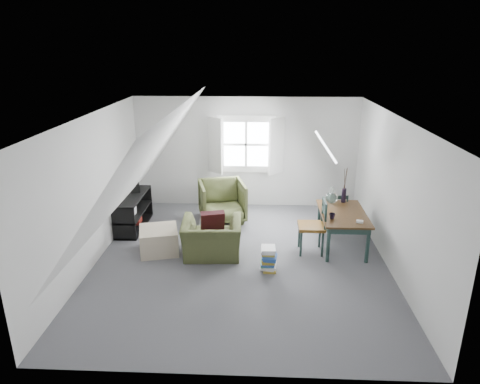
{
  "coord_description": "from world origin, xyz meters",
  "views": [
    {
      "loc": [
        0.29,
        -6.66,
        3.58
      ],
      "look_at": [
        -0.04,
        0.6,
        1.06
      ],
      "focal_mm": 32.0,
      "sensor_mm": 36.0,
      "label": 1
    }
  ],
  "objects_px": {
    "armchair_far": "(223,220)",
    "ottoman": "(159,240)",
    "dining_chair_near": "(314,225)",
    "magazine_stack": "(269,259)",
    "dining_chair_far": "(337,211)",
    "media_shelf": "(133,213)",
    "armchair_near": "(212,255)",
    "dining_table": "(343,217)"
  },
  "relations": [
    {
      "from": "armchair_near",
      "to": "dining_chair_far",
      "type": "bearing_deg",
      "value": -156.45
    },
    {
      "from": "armchair_near",
      "to": "ottoman",
      "type": "relative_size",
      "value": 1.55
    },
    {
      "from": "dining_chair_far",
      "to": "media_shelf",
      "type": "distance_m",
      "value": 4.14
    },
    {
      "from": "ottoman",
      "to": "magazine_stack",
      "type": "distance_m",
      "value": 2.06
    },
    {
      "from": "magazine_stack",
      "to": "dining_chair_near",
      "type": "bearing_deg",
      "value": 41.08
    },
    {
      "from": "dining_table",
      "to": "magazine_stack",
      "type": "bearing_deg",
      "value": -140.89
    },
    {
      "from": "dining_chair_near",
      "to": "dining_chair_far",
      "type": "bearing_deg",
      "value": 136.06
    },
    {
      "from": "armchair_near",
      "to": "dining_table",
      "type": "bearing_deg",
      "value": -171.71
    },
    {
      "from": "dining_chair_far",
      "to": "magazine_stack",
      "type": "bearing_deg",
      "value": 45.22
    },
    {
      "from": "dining_chair_far",
      "to": "media_shelf",
      "type": "relative_size",
      "value": 0.6
    },
    {
      "from": "ottoman",
      "to": "dining_chair_near",
      "type": "relative_size",
      "value": 0.67
    },
    {
      "from": "dining_table",
      "to": "dining_chair_near",
      "type": "height_order",
      "value": "dining_chair_near"
    },
    {
      "from": "media_shelf",
      "to": "dining_chair_near",
      "type": "bearing_deg",
      "value": -10.93
    },
    {
      "from": "ottoman",
      "to": "dining_chair_near",
      "type": "height_order",
      "value": "dining_chair_near"
    },
    {
      "from": "dining_chair_near",
      "to": "media_shelf",
      "type": "height_order",
      "value": "dining_chair_near"
    },
    {
      "from": "dining_table",
      "to": "magazine_stack",
      "type": "relative_size",
      "value": 3.37
    },
    {
      "from": "ottoman",
      "to": "armchair_far",
      "type": "bearing_deg",
      "value": 56.01
    },
    {
      "from": "magazine_stack",
      "to": "media_shelf",
      "type": "bearing_deg",
      "value": 149.45
    },
    {
      "from": "dining_table",
      "to": "ottoman",
      "type": "bearing_deg",
      "value": -169.47
    },
    {
      "from": "armchair_near",
      "to": "media_shelf",
      "type": "xyz_separation_m",
      "value": [
        -1.74,
        1.15,
        0.31
      ]
    },
    {
      "from": "armchair_near",
      "to": "dining_chair_near",
      "type": "xyz_separation_m",
      "value": [
        1.8,
        0.23,
        0.52
      ]
    },
    {
      "from": "media_shelf",
      "to": "magazine_stack",
      "type": "height_order",
      "value": "media_shelf"
    },
    {
      "from": "dining_chair_far",
      "to": "ottoman",
      "type": "bearing_deg",
      "value": 12.94
    },
    {
      "from": "ottoman",
      "to": "dining_table",
      "type": "distance_m",
      "value": 3.37
    },
    {
      "from": "armchair_far",
      "to": "dining_chair_near",
      "type": "height_order",
      "value": "dining_chair_near"
    },
    {
      "from": "magazine_stack",
      "to": "dining_table",
      "type": "bearing_deg",
      "value": 34.7
    },
    {
      "from": "ottoman",
      "to": "dining_table",
      "type": "height_order",
      "value": "dining_table"
    },
    {
      "from": "armchair_far",
      "to": "magazine_stack",
      "type": "bearing_deg",
      "value": -80.0
    },
    {
      "from": "dining_chair_far",
      "to": "dining_chair_near",
      "type": "height_order",
      "value": "dining_chair_near"
    },
    {
      "from": "ottoman",
      "to": "media_shelf",
      "type": "height_order",
      "value": "media_shelf"
    },
    {
      "from": "ottoman",
      "to": "dining_table",
      "type": "bearing_deg",
      "value": 6.12
    },
    {
      "from": "magazine_stack",
      "to": "armchair_far",
      "type": "bearing_deg",
      "value": 114.37
    },
    {
      "from": "dining_table",
      "to": "dining_chair_near",
      "type": "xyz_separation_m",
      "value": [
        -0.55,
        -0.24,
        -0.07
      ]
    },
    {
      "from": "armchair_far",
      "to": "media_shelf",
      "type": "relative_size",
      "value": 0.7
    },
    {
      "from": "dining_chair_near",
      "to": "magazine_stack",
      "type": "height_order",
      "value": "dining_chair_near"
    },
    {
      "from": "armchair_near",
      "to": "dining_chair_near",
      "type": "bearing_deg",
      "value": -175.62
    },
    {
      "from": "armchair_far",
      "to": "magazine_stack",
      "type": "distance_m",
      "value": 2.31
    },
    {
      "from": "ottoman",
      "to": "dining_table",
      "type": "relative_size",
      "value": 0.49
    },
    {
      "from": "armchair_far",
      "to": "ottoman",
      "type": "relative_size",
      "value": 1.42
    },
    {
      "from": "armchair_far",
      "to": "magazine_stack",
      "type": "relative_size",
      "value": 2.34
    },
    {
      "from": "dining_chair_near",
      "to": "media_shelf",
      "type": "relative_size",
      "value": 0.74
    },
    {
      "from": "armchair_near",
      "to": "armchair_far",
      "type": "height_order",
      "value": "armchair_far"
    }
  ]
}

